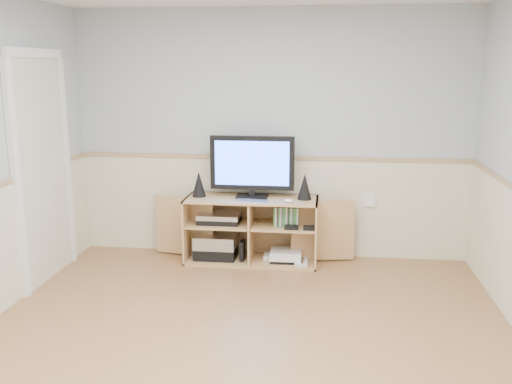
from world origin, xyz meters
TOP-DOWN VIEW (x-y plane):
  - room at (-0.06, 0.12)m, footprint 4.04×4.54m
  - media_cabinet at (-0.17, 2.03)m, footprint 2.05×0.49m
  - monitor at (-0.17, 2.02)m, footprint 0.83×0.18m
  - speaker_left at (-0.70, 1.99)m, footprint 0.14×0.14m
  - speaker_right at (0.35, 1.99)m, footprint 0.14×0.14m
  - keyboard at (-0.15, 1.83)m, footprint 0.32×0.16m
  - mouse at (0.21, 1.83)m, footprint 0.11×0.08m
  - av_components at (-0.52, 1.97)m, footprint 0.51×0.31m
  - game_consoles at (0.17, 1.96)m, footprint 0.45×0.30m
  - game_cases at (0.18, 1.95)m, footprint 0.24×0.14m
  - wall_outlet at (1.00, 2.23)m, footprint 0.12×0.03m

SIDE VIEW (x-z plane):
  - game_consoles at x=0.17m, z-range 0.02..0.13m
  - av_components at x=-0.52m, z-range -0.01..0.45m
  - media_cabinet at x=-0.17m, z-range 0.01..0.66m
  - game_cases at x=0.18m, z-range 0.39..0.58m
  - wall_outlet at x=1.00m, z-range 0.54..0.66m
  - keyboard at x=-0.15m, z-range 0.65..0.66m
  - mouse at x=0.21m, z-range 0.65..0.69m
  - speaker_left at x=-0.70m, z-range 0.65..0.90m
  - speaker_right at x=0.35m, z-range 0.65..0.91m
  - monitor at x=-0.17m, z-range 0.67..1.29m
  - room at x=-0.06m, z-range -0.05..2.49m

